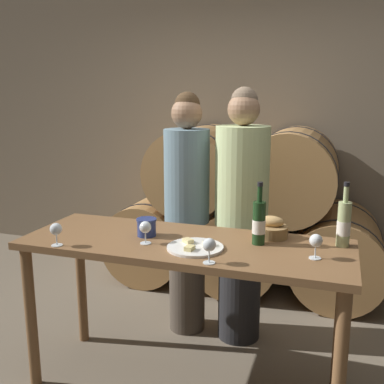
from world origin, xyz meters
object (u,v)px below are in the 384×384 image
blue_crock (147,226)px  wine_glass_center (209,246)px  wine_glass_far_left (56,230)px  wine_bottle_red (259,222)px  person_left (187,211)px  wine_glass_left (145,228)px  wine_bottle_white (344,224)px  wine_glass_right (316,242)px  person_right (241,216)px  bread_basket (271,229)px  cheese_plate (195,247)px  tasting_table (185,262)px

blue_crock → wine_glass_center: 0.55m
wine_glass_far_left → wine_bottle_red: bearing=19.8°
person_left → wine_glass_left: (0.02, -0.76, 0.10)m
wine_bottle_red → wine_glass_far_left: size_ratio=2.72×
wine_bottle_white → wine_glass_right: size_ratio=2.78×
wine_bottle_red → wine_glass_right: (0.30, -0.13, -0.03)m
person_right → wine_glass_right: 0.88m
bread_basket → cheese_plate: bread_basket is taller
wine_bottle_white → wine_glass_center: bearing=-142.8°
wine_glass_right → wine_glass_left: bearing=-176.5°
wine_bottle_red → wine_bottle_white: wine_bottle_white is taller
bread_basket → wine_glass_center: bearing=-114.0°
wine_glass_center → bread_basket: bearing=66.0°
person_left → cheese_plate: 0.82m
blue_crock → wine_bottle_red: bearing=5.2°
bread_basket → tasting_table: bearing=-153.1°
tasting_table → wine_glass_center: size_ratio=14.49×
tasting_table → wine_glass_center: (0.22, -0.27, 0.21)m
wine_glass_center → wine_glass_left: bearing=157.4°
person_right → wine_glass_center: bearing=-87.3°
wine_bottle_red → wine_glass_right: bearing=-23.4°
person_right → wine_glass_right: size_ratio=13.92×
person_left → wine_glass_right: person_left is taller
wine_glass_center → cheese_plate: bearing=126.0°
person_right → wine_glass_center: size_ratio=13.92×
tasting_table → blue_crock: size_ratio=15.72×
wine_bottle_white → blue_crock: wine_bottle_white is taller
wine_bottle_red → wine_glass_center: bearing=-116.1°
tasting_table → wine_glass_center: 0.41m
wine_glass_far_left → wine_glass_left: size_ratio=1.00×
blue_crock → wine_glass_left: size_ratio=0.92×
wine_glass_left → wine_glass_right: size_ratio=1.00×
wine_glass_center → blue_crock: bearing=147.0°
person_right → wine_glass_left: person_right is taller
wine_bottle_red → blue_crock: size_ratio=2.95×
person_left → blue_crock: 0.64m
cheese_plate → wine_glass_left: 0.29m
cheese_plate → wine_glass_right: (0.60, 0.05, 0.08)m
tasting_table → blue_crock: blue_crock is taller
tasting_table → wine_bottle_red: size_ratio=5.32×
wine_glass_far_left → wine_glass_left: 0.47m
wine_bottle_white → tasting_table: bearing=-167.2°
wine_glass_far_left → wine_glass_right: size_ratio=1.00×
wine_bottle_red → wine_glass_right: size_ratio=2.72×
cheese_plate → wine_glass_center: size_ratio=2.38×
wine_bottle_white → cheese_plate: size_ratio=1.17×
person_left → blue_crock: bearing=-92.3°
person_left → wine_glass_far_left: person_left is taller
tasting_table → blue_crock: (-0.24, 0.02, 0.18)m
bread_basket → wine_glass_far_left: (-1.06, -0.51, 0.04)m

